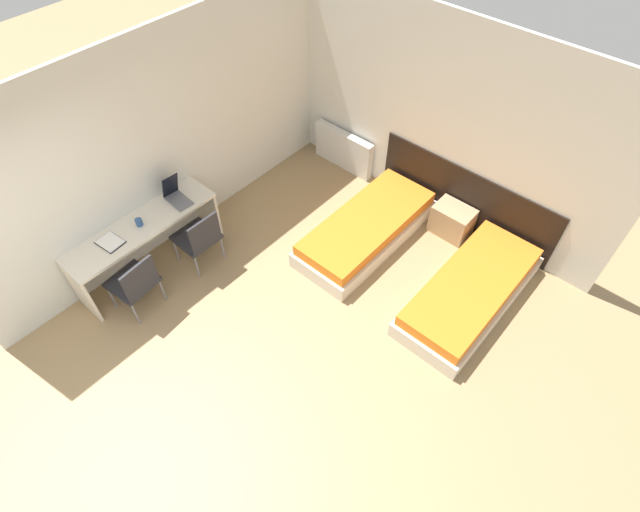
% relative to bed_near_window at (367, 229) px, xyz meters
% --- Properties ---
extents(ground_plane, '(20.00, 20.00, 0.00)m').
position_rel_bed_near_window_xyz_m(ground_plane, '(0.06, -3.52, -0.18)').
color(ground_plane, '#9E7F56').
extents(wall_back, '(5.08, 0.05, 2.70)m').
position_rel_bed_near_window_xyz_m(wall_back, '(0.06, 1.09, 1.17)').
color(wall_back, silver).
rests_on(wall_back, ground_plane).
extents(wall_left, '(0.05, 5.59, 2.70)m').
position_rel_bed_near_window_xyz_m(wall_left, '(-2.00, -1.22, 1.17)').
color(wall_left, silver).
rests_on(wall_left, ground_plane).
extents(headboard_panel, '(2.52, 0.03, 0.90)m').
position_rel_bed_near_window_xyz_m(headboard_panel, '(0.77, 1.06, 0.27)').
color(headboard_panel, black).
rests_on(headboard_panel, ground_plane).
extents(bed_near_window, '(0.87, 2.05, 0.38)m').
position_rel_bed_near_window_xyz_m(bed_near_window, '(0.00, 0.00, 0.00)').
color(bed_near_window, beige).
rests_on(bed_near_window, ground_plane).
extents(bed_near_door, '(0.87, 2.05, 0.38)m').
position_rel_bed_near_window_xyz_m(bed_near_door, '(1.55, 0.00, 0.00)').
color(bed_near_door, beige).
rests_on(bed_near_door, ground_plane).
extents(nightstand, '(0.51, 0.36, 0.43)m').
position_rel_bed_near_window_xyz_m(nightstand, '(0.77, 0.85, 0.03)').
color(nightstand, tan).
rests_on(nightstand, ground_plane).
extents(radiator, '(1.01, 0.12, 0.59)m').
position_rel_bed_near_window_xyz_m(radiator, '(-1.21, 0.97, 0.12)').
color(radiator, silver).
rests_on(radiator, ground_plane).
extents(desk, '(0.51, 1.88, 0.75)m').
position_rel_bed_near_window_xyz_m(desk, '(-1.72, -2.15, 0.40)').
color(desk, beige).
rests_on(desk, ground_plane).
extents(chair_near_laptop, '(0.48, 0.48, 0.84)m').
position_rel_bed_near_window_xyz_m(chair_near_laptop, '(-1.30, -1.69, 0.29)').
color(chair_near_laptop, '#232328').
rests_on(chair_near_laptop, ground_plane).
extents(chair_near_notebook, '(0.52, 0.52, 0.84)m').
position_rel_bed_near_window_xyz_m(chair_near_notebook, '(-1.30, -2.61, 0.29)').
color(chair_near_notebook, '#232328').
rests_on(chair_near_notebook, ground_plane).
extents(laptop, '(0.36, 0.23, 0.35)m').
position_rel_bed_near_window_xyz_m(laptop, '(-1.74, -1.60, 0.64)').
color(laptop, slate).
rests_on(laptop, desk).
extents(open_notebook, '(0.32, 0.26, 0.02)m').
position_rel_bed_near_window_xyz_m(open_notebook, '(-1.74, -2.54, 0.57)').
color(open_notebook, black).
rests_on(open_notebook, desk).
extents(mug, '(0.08, 0.08, 0.09)m').
position_rel_bed_near_window_xyz_m(mug, '(-1.72, -2.16, 0.61)').
color(mug, '#2D5184').
rests_on(mug, desk).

